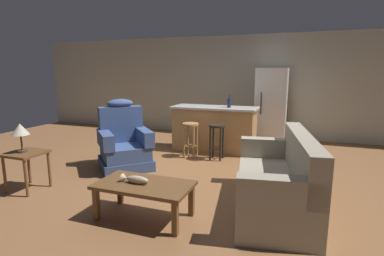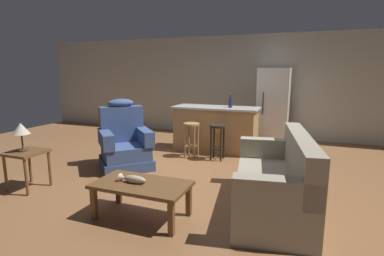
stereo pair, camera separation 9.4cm
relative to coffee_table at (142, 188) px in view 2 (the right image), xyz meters
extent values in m
plane|color=brown|center=(-0.09, 1.86, -0.36)|extent=(12.00, 12.00, 0.00)
cube|color=#B2B2A3|center=(-0.09, 4.99, 0.94)|extent=(12.00, 0.05, 2.60)
cube|color=brown|center=(0.00, 0.00, 0.04)|extent=(1.10, 0.60, 0.04)
cube|color=brown|center=(-0.49, -0.24, -0.17)|extent=(0.06, 0.06, 0.38)
cube|color=brown|center=(0.49, -0.24, -0.17)|extent=(0.06, 0.06, 0.38)
cube|color=brown|center=(-0.49, 0.24, -0.17)|extent=(0.06, 0.06, 0.38)
cube|color=brown|center=(0.49, 0.24, -0.17)|extent=(0.06, 0.06, 0.38)
cube|color=#4C3823|center=(-0.07, -0.03, 0.06)|extent=(0.22, 0.07, 0.01)
ellipsoid|color=tan|center=(-0.07, -0.03, 0.10)|extent=(0.28, 0.09, 0.09)
cone|color=tan|center=(-0.24, -0.03, 0.10)|extent=(0.06, 0.10, 0.10)
cube|color=#9E937F|center=(1.37, 0.79, -0.26)|extent=(1.15, 2.01, 0.20)
cube|color=#9E937F|center=(1.37, 0.79, -0.05)|extent=(1.15, 2.01, 0.22)
cube|color=#9E937F|center=(1.68, 0.84, 0.32)|extent=(0.51, 1.91, 0.52)
cube|color=#9E937F|center=(1.51, -0.05, 0.20)|extent=(0.86, 0.34, 0.28)
cube|color=#9E937F|center=(1.22, 1.62, 0.20)|extent=(0.86, 0.34, 0.28)
cube|color=#384C7A|center=(-1.22, 1.50, -0.27)|extent=(1.19, 1.19, 0.18)
cube|color=#384C7A|center=(-1.22, 1.50, -0.06)|extent=(1.10, 1.10, 0.24)
cube|color=#384C7A|center=(-1.43, 1.72, 0.38)|extent=(0.71, 0.70, 0.64)
ellipsoid|color=#384C7A|center=(-1.43, 1.72, 0.76)|extent=(0.51, 0.51, 0.16)
cube|color=#384C7A|center=(-0.97, 1.72, 0.19)|extent=(0.69, 0.69, 0.26)
cube|color=#384C7A|center=(-1.44, 1.26, 0.19)|extent=(0.69, 0.69, 0.26)
cube|color=brown|center=(-1.99, 0.17, 0.18)|extent=(0.48, 0.48, 0.04)
cylinder|color=brown|center=(-2.19, -0.03, -0.10)|extent=(0.04, 0.04, 0.52)
cylinder|color=brown|center=(-1.79, -0.03, -0.10)|extent=(0.04, 0.04, 0.52)
cylinder|color=brown|center=(-2.19, 0.37, -0.10)|extent=(0.04, 0.04, 0.52)
cylinder|color=brown|center=(-1.79, 0.37, -0.10)|extent=(0.04, 0.04, 0.52)
cylinder|color=#4C3823|center=(-2.02, 0.15, 0.21)|extent=(0.14, 0.14, 0.03)
cylinder|color=#4C3823|center=(-2.02, 0.15, 0.34)|extent=(0.02, 0.02, 0.22)
cone|color=#BCB29E|center=(-2.02, 0.15, 0.53)|extent=(0.24, 0.24, 0.16)
cube|color=#AD7F4C|center=(-0.09, 3.21, 0.09)|extent=(1.71, 0.63, 0.91)
cube|color=silver|center=(-0.09, 3.21, 0.57)|extent=(1.80, 0.70, 0.04)
cylinder|color=#A87A47|center=(-0.40, 2.58, 0.30)|extent=(0.32, 0.32, 0.04)
torus|color=#A87A47|center=(-0.40, 2.58, -0.14)|extent=(0.23, 0.23, 0.02)
cylinder|color=#A87A47|center=(-0.50, 2.48, -0.04)|extent=(0.04, 0.04, 0.64)
cylinder|color=#A87A47|center=(-0.30, 2.48, -0.04)|extent=(0.04, 0.04, 0.64)
cylinder|color=#A87A47|center=(-0.50, 2.68, -0.04)|extent=(0.04, 0.04, 0.64)
cylinder|color=#A87A47|center=(-0.30, 2.68, -0.04)|extent=(0.04, 0.04, 0.64)
cylinder|color=black|center=(0.14, 2.58, 0.30)|extent=(0.32, 0.32, 0.04)
torus|color=black|center=(0.14, 2.58, -0.14)|extent=(0.23, 0.23, 0.02)
cylinder|color=black|center=(0.04, 2.48, -0.04)|extent=(0.04, 0.04, 0.64)
cylinder|color=black|center=(0.24, 2.48, -0.04)|extent=(0.04, 0.04, 0.64)
cylinder|color=black|center=(0.04, 2.68, -0.04)|extent=(0.04, 0.04, 0.64)
cylinder|color=black|center=(0.24, 2.68, -0.04)|extent=(0.04, 0.04, 0.64)
cube|color=white|center=(0.95, 4.41, 0.52)|extent=(0.70, 0.66, 1.76)
cylinder|color=#333338|center=(0.76, 4.06, 0.60)|extent=(0.02, 0.02, 0.50)
cylinder|color=#23284C|center=(0.23, 3.17, 0.68)|extent=(0.08, 0.08, 0.18)
cylinder|color=#23284C|center=(0.23, 3.17, 0.81)|extent=(0.03, 0.03, 0.08)
camera|label=1|loc=(1.64, -2.85, 1.32)|focal=28.00mm
camera|label=2|loc=(1.73, -2.82, 1.32)|focal=28.00mm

